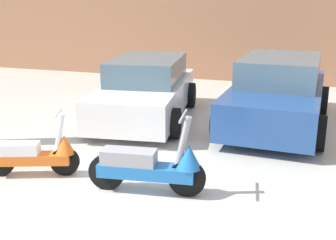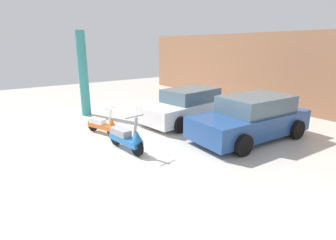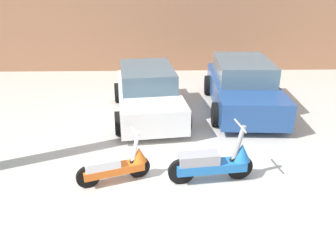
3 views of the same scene
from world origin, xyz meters
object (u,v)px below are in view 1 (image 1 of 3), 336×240
scooter_front_left (36,154)px  car_rear_left (146,90)px  scooter_front_right (151,165)px  car_rear_center (278,93)px

scooter_front_left → car_rear_left: car_rear_left is taller
scooter_front_right → car_rear_center: 4.07m
car_rear_left → car_rear_center: (2.75, 0.39, 0.04)m
scooter_front_left → car_rear_center: size_ratio=0.32×
car_rear_left → scooter_front_right: bearing=14.3°
scooter_front_left → car_rear_left: (0.47, 3.40, 0.28)m
car_rear_left → car_rear_center: car_rear_center is taller
scooter_front_left → car_rear_center: bearing=30.0°
scooter_front_left → scooter_front_right: 1.83m
scooter_front_left → car_rear_center: 4.99m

